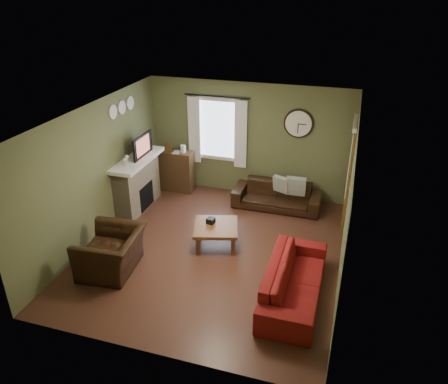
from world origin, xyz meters
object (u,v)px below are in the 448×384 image
(armchair, at_px, (112,252))
(coffee_table, at_px, (216,236))
(bookshelf, at_px, (176,171))
(sofa_brown, at_px, (277,196))
(sofa_red, at_px, (294,280))

(armchair, bearing_deg, coffee_table, 124.54)
(bookshelf, xyz_separation_m, sofa_brown, (2.46, -0.18, -0.21))
(sofa_brown, distance_m, sofa_red, 3.03)
(sofa_red, relative_size, coffee_table, 2.64)
(armchair, bearing_deg, bookshelf, 177.41)
(sofa_brown, relative_size, coffee_table, 2.37)
(sofa_red, bearing_deg, armchair, 93.69)
(bookshelf, bearing_deg, sofa_brown, -4.08)
(bookshelf, bearing_deg, coffee_table, -50.97)
(armchair, xyz_separation_m, coffee_table, (1.48, 1.25, -0.15))
(bookshelf, height_order, armchair, bookshelf)
(armchair, relative_size, coffee_table, 1.38)
(bookshelf, xyz_separation_m, sofa_red, (3.29, -3.09, -0.18))
(sofa_red, height_order, armchair, armchair)
(sofa_brown, bearing_deg, armchair, -126.30)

